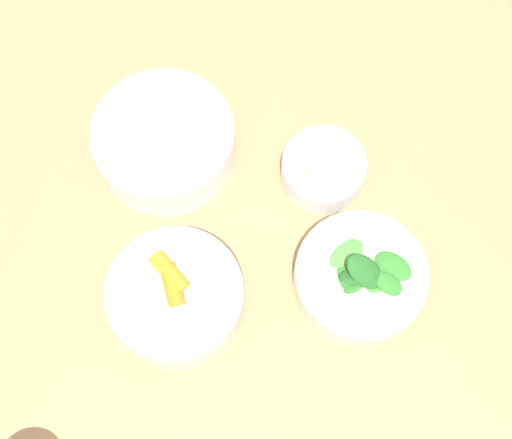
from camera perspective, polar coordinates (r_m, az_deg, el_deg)
The scene contains 6 objects.
ground_plane at distance 1.71m, azimuth -0.38°, elevation -6.33°, with size 10.00×10.00×0.00m, color gray.
dining_table at distance 1.09m, azimuth -0.59°, elevation 2.27°, with size 1.14×1.08×0.76m.
bowl_carrots at distance 0.90m, azimuth -6.45°, elevation -6.18°, with size 0.17×0.17×0.08m.
bowl_greens at distance 0.92m, azimuth 8.37°, elevation -4.51°, with size 0.17×0.17×0.08m.
bowl_beans_hotdog at distance 0.98m, azimuth -7.35°, elevation 6.00°, with size 0.19×0.19×0.07m.
bowl_cookies at distance 0.97m, azimuth 5.42°, elevation 4.10°, with size 0.11×0.11×0.05m.
Camera 1 is at (-0.42, -0.07, 1.66)m, focal length 50.00 mm.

